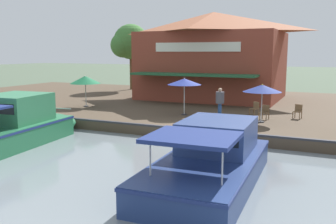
% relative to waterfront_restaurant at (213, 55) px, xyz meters
% --- Properties ---
extents(ground_plane, '(220.00, 220.00, 0.00)m').
position_rel_waterfront_restaurant_xyz_m(ground_plane, '(13.91, 2.99, -4.34)').
color(ground_plane, '#4C5B47').
extents(quay_deck, '(22.00, 56.00, 0.60)m').
position_rel_waterfront_restaurant_xyz_m(quay_deck, '(2.91, 2.99, -4.04)').
color(quay_deck, '#4C3D2D').
rests_on(quay_deck, ground).
extents(quay_edge_fender, '(0.20, 50.40, 0.10)m').
position_rel_waterfront_restaurant_xyz_m(quay_edge_fender, '(13.81, 2.99, -3.69)').
color(quay_edge_fender, '#2D2D33').
rests_on(quay_edge_fender, quay_deck).
extents(waterfront_restaurant, '(10.45, 11.97, 7.35)m').
position_rel_waterfront_restaurant_xyz_m(waterfront_restaurant, '(0.00, 0.00, 0.00)').
color(waterfront_restaurant, brown).
rests_on(waterfront_restaurant, quay_deck).
extents(patio_umbrella_by_entrance, '(2.24, 2.24, 2.30)m').
position_rel_waterfront_restaurant_xyz_m(patio_umbrella_by_entrance, '(9.07, -6.81, -1.76)').
color(patio_umbrella_by_entrance, '#B7B7B7').
rests_on(patio_umbrella_by_entrance, quay_deck).
extents(patio_umbrella_near_quay_edge, '(2.15, 2.15, 2.36)m').
position_rel_waterfront_restaurant_xyz_m(patio_umbrella_near_quay_edge, '(9.52, 1.15, -1.62)').
color(patio_umbrella_near_quay_edge, '#B7B7B7').
rests_on(patio_umbrella_near_quay_edge, quay_deck).
extents(patio_umbrella_back_row, '(2.17, 2.17, 2.19)m').
position_rel_waterfront_restaurant_xyz_m(patio_umbrella_back_row, '(10.14, 6.12, -1.79)').
color(patio_umbrella_back_row, '#B7B7B7').
rests_on(patio_umbrella_back_row, quay_deck).
extents(cafe_chair_far_corner_seat, '(0.60, 0.60, 0.85)m').
position_rel_waterfront_restaurant_xyz_m(cafe_chair_far_corner_seat, '(7.85, 5.30, -3.26)').
color(cafe_chair_far_corner_seat, brown).
rests_on(cafe_chair_far_corner_seat, quay_deck).
extents(cafe_chair_mid_patio, '(0.53, 0.53, 0.85)m').
position_rel_waterfront_restaurant_xyz_m(cafe_chair_mid_patio, '(7.97, 7.90, -3.26)').
color(cafe_chair_mid_patio, brown).
rests_on(cafe_chair_mid_patio, quay_deck).
extents(cafe_chair_under_first_umbrella, '(0.52, 0.52, 0.85)m').
position_rel_waterfront_restaurant_xyz_m(cafe_chair_under_first_umbrella, '(9.09, 6.14, -3.26)').
color(cafe_chair_under_first_umbrella, brown).
rests_on(cafe_chair_under_first_umbrella, quay_deck).
extents(person_near_entrance, '(0.52, 0.52, 1.82)m').
position_rel_waterfront_restaurant_xyz_m(person_near_entrance, '(9.58, 3.51, -2.58)').
color(person_near_entrance, '#2D5193').
rests_on(person_near_entrance, quay_deck).
extents(motorboat_mid_row, '(9.35, 3.99, 2.42)m').
position_rel_waterfront_restaurant_xyz_m(motorboat_mid_row, '(18.17, -4.55, -3.43)').
color(motorboat_mid_row, '#287047').
rests_on(motorboat_mid_row, river_water).
extents(motorboat_second_along, '(8.44, 3.33, 2.07)m').
position_rel_waterfront_restaurant_xyz_m(motorboat_second_along, '(18.91, 6.08, -3.53)').
color(motorboat_second_along, navy).
rests_on(motorboat_second_along, river_water).
extents(tree_behind_restaurant, '(3.89, 3.71, 6.92)m').
position_rel_waterfront_restaurant_xyz_m(tree_behind_restaurant, '(-3.49, -10.39, 1.22)').
color(tree_behind_restaurant, brown).
rests_on(tree_behind_restaurant, quay_deck).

